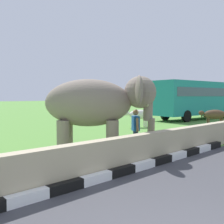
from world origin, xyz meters
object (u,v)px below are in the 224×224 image
(cow_mid, at_px, (214,115))
(cow_far, at_px, (205,109))
(bus_teal, at_px, (198,97))
(elephant, at_px, (99,104))
(person_handler, at_px, (136,128))
(cow_near, at_px, (139,115))

(cow_mid, distance_m, cow_far, 8.08)
(bus_teal, bearing_deg, elephant, -162.44)
(cow_far, bearing_deg, person_handler, -160.87)
(cow_far, bearing_deg, elephant, -163.57)
(cow_near, height_order, cow_mid, same)
(bus_teal, relative_size, cow_far, 5.26)
(bus_teal, bearing_deg, cow_near, -176.85)
(cow_mid, bearing_deg, person_handler, -170.78)
(bus_teal, distance_m, cow_far, 2.26)
(cow_mid, bearing_deg, cow_near, 138.15)
(person_handler, relative_size, cow_mid, 0.99)
(bus_teal, xyz_separation_m, cow_far, (1.90, 0.20, -1.21))
(cow_mid, bearing_deg, bus_teal, 38.99)
(cow_mid, height_order, cow_far, same)
(cow_near, bearing_deg, cow_mid, -41.85)
(person_handler, xyz_separation_m, cow_mid, (10.04, 1.63, -0.06))
(bus_teal, bearing_deg, cow_far, 6.08)
(cow_near, bearing_deg, person_handler, -139.61)
(elephant, bearing_deg, cow_near, 31.96)
(cow_near, relative_size, cow_mid, 1.13)
(elephant, height_order, person_handler, elephant)
(elephant, relative_size, cow_far, 2.02)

